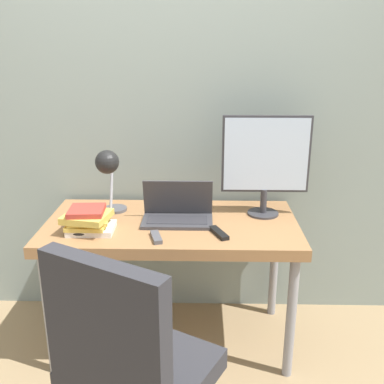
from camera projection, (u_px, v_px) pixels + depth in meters
name	position (u px, v px, depth m)	size (l,w,h in m)	color
ground_plane	(169.00, 380.00, 2.33)	(12.00, 12.00, 0.00)	#937A56
wall_back	(175.00, 108.00, 2.62)	(8.00, 0.05, 2.60)	gray
desk	(172.00, 234.00, 2.44)	(1.35, 0.68, 0.75)	#996B42
laptop	(178.00, 213.00, 2.41)	(0.37, 0.21, 0.22)	#38383D
monitor	(266.00, 159.00, 2.42)	(0.47, 0.17, 0.55)	#333338
desk_lamp	(108.00, 169.00, 2.37)	(0.13, 0.27, 0.39)	#4C4C51
office_chair	(128.00, 361.00, 1.61)	(0.65, 0.63, 1.02)	black
book_stack	(88.00, 220.00, 2.27)	(0.26, 0.24, 0.13)	silver
tv_remote	(156.00, 237.00, 2.20)	(0.07, 0.14, 0.02)	#4C4C51
media_remote	(219.00, 233.00, 2.25)	(0.10, 0.16, 0.02)	black
game_controller	(81.00, 231.00, 2.25)	(0.16, 0.10, 0.04)	black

